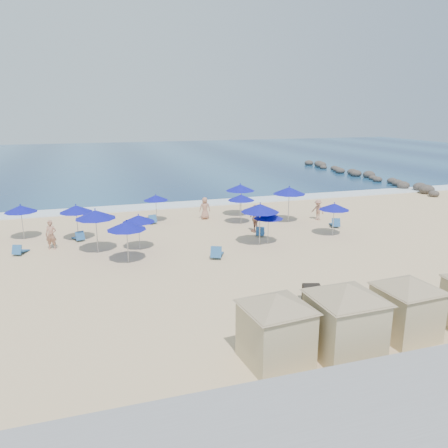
{
  "coord_description": "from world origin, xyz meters",
  "views": [
    {
      "loc": [
        -8.36,
        -21.35,
        8.08
      ],
      "look_at": [
        -0.67,
        3.0,
        1.4
      ],
      "focal_mm": 35.0,
      "sensor_mm": 36.0,
      "label": 1
    }
  ],
  "objects_px": {
    "umbrella_5": "(138,219)",
    "beachgoer_1": "(255,218)",
    "trash_bin": "(312,294)",
    "umbrella_4": "(156,198)",
    "umbrella_7": "(241,197)",
    "umbrella_2": "(76,209)",
    "umbrella_10": "(289,191)",
    "cabana_2": "(407,299)",
    "umbrella_8": "(269,215)",
    "cabana_1": "(345,310)",
    "umbrella_9": "(240,188)",
    "beachgoer_3": "(205,208)",
    "rock_jetty": "(360,174)",
    "beachgoer_2": "(318,210)",
    "umbrella_6": "(260,208)",
    "cabana_0": "(276,319)",
    "beachgoer_0": "(51,235)",
    "umbrella_1": "(95,214)",
    "umbrella_11": "(334,207)"
  },
  "relations": [
    {
      "from": "umbrella_5",
      "to": "beachgoer_1",
      "type": "height_order",
      "value": "umbrella_5"
    },
    {
      "from": "trash_bin",
      "to": "umbrella_5",
      "type": "height_order",
      "value": "umbrella_5"
    },
    {
      "from": "umbrella_4",
      "to": "umbrella_7",
      "type": "relative_size",
      "value": 0.93
    },
    {
      "from": "umbrella_2",
      "to": "umbrella_10",
      "type": "distance_m",
      "value": 14.87
    },
    {
      "from": "cabana_2",
      "to": "umbrella_8",
      "type": "relative_size",
      "value": 1.98
    },
    {
      "from": "umbrella_4",
      "to": "beachgoer_1",
      "type": "xyz_separation_m",
      "value": [
        5.96,
        -4.88,
        -0.87
      ]
    },
    {
      "from": "cabana_1",
      "to": "beachgoer_1",
      "type": "xyz_separation_m",
      "value": [
        2.83,
        15.38,
        -0.7
      ]
    },
    {
      "from": "umbrella_10",
      "to": "umbrella_7",
      "type": "bearing_deg",
      "value": 169.74
    },
    {
      "from": "umbrella_9",
      "to": "beachgoer_3",
      "type": "relative_size",
      "value": 1.53
    },
    {
      "from": "rock_jetty",
      "to": "trash_bin",
      "type": "height_order",
      "value": "rock_jetty"
    },
    {
      "from": "trash_bin",
      "to": "beachgoer_2",
      "type": "distance_m",
      "value": 15.12
    },
    {
      "from": "rock_jetty",
      "to": "trash_bin",
      "type": "relative_size",
      "value": 35.25
    },
    {
      "from": "umbrella_6",
      "to": "umbrella_7",
      "type": "relative_size",
      "value": 1.19
    },
    {
      "from": "cabana_0",
      "to": "beachgoer_0",
      "type": "bearing_deg",
      "value": 117.17
    },
    {
      "from": "umbrella_10",
      "to": "umbrella_5",
      "type": "bearing_deg",
      "value": -163.48
    },
    {
      "from": "cabana_1",
      "to": "umbrella_9",
      "type": "relative_size",
      "value": 1.76
    },
    {
      "from": "cabana_0",
      "to": "beachgoer_3",
      "type": "distance_m",
      "value": 19.86
    },
    {
      "from": "umbrella_9",
      "to": "umbrella_10",
      "type": "relative_size",
      "value": 0.95
    },
    {
      "from": "umbrella_2",
      "to": "beachgoer_3",
      "type": "distance_m",
      "value": 9.75
    },
    {
      "from": "rock_jetty",
      "to": "umbrella_1",
      "type": "relative_size",
      "value": 10.1
    },
    {
      "from": "rock_jetty",
      "to": "cabana_0",
      "type": "xyz_separation_m",
      "value": [
        -26.9,
        -34.51,
        1.18
      ]
    },
    {
      "from": "umbrella_1",
      "to": "umbrella_10",
      "type": "height_order",
      "value": "umbrella_10"
    },
    {
      "from": "cabana_2",
      "to": "umbrella_7",
      "type": "distance_m",
      "value": 17.39
    },
    {
      "from": "trash_bin",
      "to": "umbrella_8",
      "type": "distance_m",
      "value": 8.83
    },
    {
      "from": "trash_bin",
      "to": "beachgoer_0",
      "type": "xyz_separation_m",
      "value": [
        -11.19,
        11.43,
        0.51
      ]
    },
    {
      "from": "umbrella_10",
      "to": "beachgoer_0",
      "type": "xyz_separation_m",
      "value": [
        -16.36,
        -1.7,
        -1.48
      ]
    },
    {
      "from": "umbrella_6",
      "to": "beachgoer_2",
      "type": "xyz_separation_m",
      "value": [
        6.58,
        4.55,
        -1.55
      ]
    },
    {
      "from": "umbrella_5",
      "to": "umbrella_9",
      "type": "relative_size",
      "value": 0.85
    },
    {
      "from": "umbrella_8",
      "to": "beachgoer_3",
      "type": "bearing_deg",
      "value": 105.86
    },
    {
      "from": "umbrella_7",
      "to": "beachgoer_2",
      "type": "distance_m",
      "value": 6.08
    },
    {
      "from": "beachgoer_3",
      "to": "umbrella_4",
      "type": "bearing_deg",
      "value": 2.33
    },
    {
      "from": "umbrella_5",
      "to": "beachgoer_2",
      "type": "distance_m",
      "value": 14.21
    },
    {
      "from": "cabana_1",
      "to": "umbrella_1",
      "type": "xyz_separation_m",
      "value": [
        -7.57,
        13.98,
        0.65
      ]
    },
    {
      "from": "umbrella_5",
      "to": "beachgoer_3",
      "type": "distance_m",
      "value": 8.44
    },
    {
      "from": "umbrella_9",
      "to": "umbrella_11",
      "type": "distance_m",
      "value": 8.16
    },
    {
      "from": "beachgoer_3",
      "to": "umbrella_7",
      "type": "bearing_deg",
      "value": 142.87
    },
    {
      "from": "umbrella_8",
      "to": "cabana_2",
      "type": "bearing_deg",
      "value": -89.0
    },
    {
      "from": "umbrella_4",
      "to": "umbrella_8",
      "type": "distance_m",
      "value": 9.59
    },
    {
      "from": "cabana_0",
      "to": "umbrella_10",
      "type": "bearing_deg",
      "value": 63.02
    },
    {
      "from": "umbrella_11",
      "to": "umbrella_8",
      "type": "bearing_deg",
      "value": -175.25
    },
    {
      "from": "umbrella_7",
      "to": "umbrella_8",
      "type": "relative_size",
      "value": 1.08
    },
    {
      "from": "umbrella_1",
      "to": "umbrella_11",
      "type": "relative_size",
      "value": 1.17
    },
    {
      "from": "umbrella_8",
      "to": "beachgoer_0",
      "type": "relative_size",
      "value": 1.17
    },
    {
      "from": "umbrella_2",
      "to": "rock_jetty",
      "type": "bearing_deg",
      "value": 28.27
    },
    {
      "from": "beachgoer_2",
      "to": "umbrella_1",
      "type": "bearing_deg",
      "value": -108.49
    },
    {
      "from": "trash_bin",
      "to": "cabana_1",
      "type": "bearing_deg",
      "value": -87.53
    },
    {
      "from": "rock_jetty",
      "to": "umbrella_9",
      "type": "distance_m",
      "value": 25.77
    },
    {
      "from": "umbrella_6",
      "to": "beachgoer_2",
      "type": "distance_m",
      "value": 8.15
    },
    {
      "from": "umbrella_7",
      "to": "cabana_0",
      "type": "bearing_deg",
      "value": -106.17
    },
    {
      "from": "trash_bin",
      "to": "beachgoer_3",
      "type": "distance_m",
      "value": 15.92
    }
  ]
}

